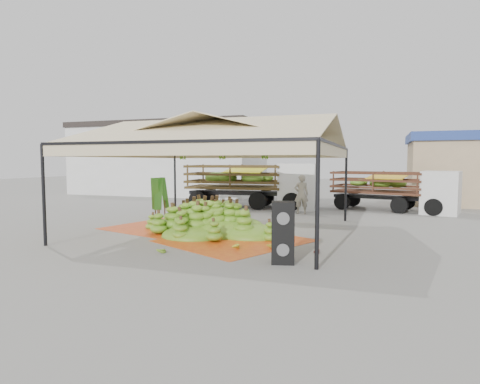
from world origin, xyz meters
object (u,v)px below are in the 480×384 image
(banana_heap, at_px, (215,216))
(speaker_stack, at_px, (283,233))
(vendor, at_px, (301,194))
(truck_left, at_px, (257,180))
(truck_right, at_px, (399,186))

(banana_heap, relative_size, speaker_stack, 3.55)
(banana_heap, height_order, vendor, vendor)
(banana_heap, relative_size, truck_left, 0.76)
(banana_heap, xyz_separation_m, truck_left, (-0.85, 7.80, 0.88))
(speaker_stack, height_order, truck_left, truck_left)
(banana_heap, distance_m, speaker_stack, 4.70)
(speaker_stack, relative_size, truck_right, 0.24)
(truck_left, bearing_deg, banana_heap, -87.85)
(speaker_stack, distance_m, truck_right, 12.41)
(banana_heap, bearing_deg, truck_right, 53.67)
(vendor, bearing_deg, truck_left, -50.93)
(banana_heap, distance_m, vendor, 6.25)
(speaker_stack, bearing_deg, truck_right, 60.63)
(truck_right, bearing_deg, vendor, -134.73)
(truck_left, distance_m, truck_right, 7.21)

